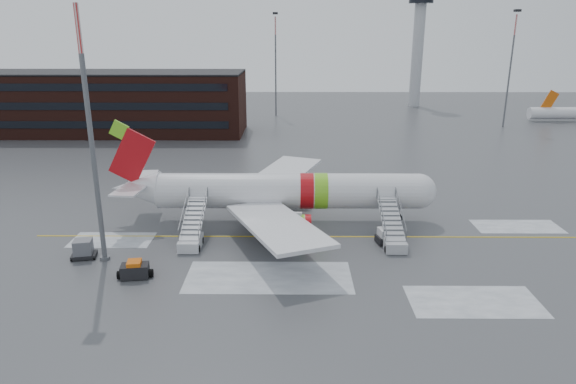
{
  "coord_description": "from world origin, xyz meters",
  "views": [
    {
      "loc": [
        -4.08,
        -49.27,
        19.86
      ],
      "look_at": [
        -4.45,
        1.39,
        4.0
      ],
      "focal_mm": 32.0,
      "sensor_mm": 36.0,
      "label": 1
    }
  ],
  "objects_px": {
    "airliner": "(279,192)",
    "uld_container": "(83,249)",
    "airstair_aft": "(192,235)",
    "light_mast_near": "(90,130)",
    "airstair_fwd": "(393,235)",
    "baggage_tractor": "(135,271)",
    "pushback_tug": "(389,237)"
  },
  "relations": [
    {
      "from": "airstair_fwd",
      "to": "light_mast_near",
      "type": "xyz_separation_m",
      "value": [
        -26.84,
        -3.4,
        10.91
      ]
    },
    {
      "from": "baggage_tractor",
      "to": "pushback_tug",
      "type": "bearing_deg",
      "value": 18.51
    },
    {
      "from": "light_mast_near",
      "to": "airstair_aft",
      "type": "bearing_deg",
      "value": 24.75
    },
    {
      "from": "airliner",
      "to": "light_mast_near",
      "type": "relative_size",
      "value": 1.52
    },
    {
      "from": "airliner",
      "to": "pushback_tug",
      "type": "height_order",
      "value": "airliner"
    },
    {
      "from": "airstair_fwd",
      "to": "uld_container",
      "type": "bearing_deg",
      "value": -173.93
    },
    {
      "from": "airliner",
      "to": "light_mast_near",
      "type": "height_order",
      "value": "light_mast_near"
    },
    {
      "from": "baggage_tractor",
      "to": "light_mast_near",
      "type": "relative_size",
      "value": 0.13
    },
    {
      "from": "airstair_fwd",
      "to": "light_mast_near",
      "type": "distance_m",
      "value": 29.17
    },
    {
      "from": "pushback_tug",
      "to": "airstair_aft",
      "type": "bearing_deg",
      "value": -178.28
    },
    {
      "from": "airliner",
      "to": "airstair_aft",
      "type": "height_order",
      "value": "airliner"
    },
    {
      "from": "pushback_tug",
      "to": "uld_container",
      "type": "xyz_separation_m",
      "value": [
        -28.58,
        -3.65,
        0.14
      ]
    },
    {
      "from": "airliner",
      "to": "light_mast_near",
      "type": "distance_m",
      "value": 20.46
    },
    {
      "from": "pushback_tug",
      "to": "airstair_fwd",
      "type": "bearing_deg",
      "value": -63.85
    },
    {
      "from": "airliner",
      "to": "airstair_fwd",
      "type": "distance_m",
      "value": 13.12
    },
    {
      "from": "airliner",
      "to": "uld_container",
      "type": "height_order",
      "value": "airliner"
    },
    {
      "from": "airstair_aft",
      "to": "baggage_tractor",
      "type": "xyz_separation_m",
      "value": [
        -3.52,
        -7.03,
        -0.41
      ]
    },
    {
      "from": "airstair_aft",
      "to": "light_mast_near",
      "type": "relative_size",
      "value": 0.33
    },
    {
      "from": "airliner",
      "to": "airstair_fwd",
      "type": "height_order",
      "value": "airliner"
    },
    {
      "from": "baggage_tractor",
      "to": "light_mast_near",
      "type": "bearing_deg",
      "value": 136.65
    },
    {
      "from": "airstair_fwd",
      "to": "baggage_tractor",
      "type": "bearing_deg",
      "value": -163.0
    },
    {
      "from": "airliner",
      "to": "uld_container",
      "type": "relative_size",
      "value": 14.52
    },
    {
      "from": "airstair_fwd",
      "to": "airliner",
      "type": "bearing_deg",
      "value": 149.57
    },
    {
      "from": "airliner",
      "to": "airstair_aft",
      "type": "relative_size",
      "value": 4.55
    },
    {
      "from": "light_mast_near",
      "to": "baggage_tractor",
      "type": "bearing_deg",
      "value": -43.35
    },
    {
      "from": "uld_container",
      "to": "baggage_tractor",
      "type": "xyz_separation_m",
      "value": [
        5.87,
        -3.96,
        -0.17
      ]
    },
    {
      "from": "airstair_fwd",
      "to": "airstair_aft",
      "type": "height_order",
      "value": "same"
    },
    {
      "from": "airstair_aft",
      "to": "light_mast_near",
      "type": "xyz_separation_m",
      "value": [
        -7.37,
        -3.4,
        10.91
      ]
    },
    {
      "from": "airstair_aft",
      "to": "pushback_tug",
      "type": "xyz_separation_m",
      "value": [
        19.19,
        0.57,
        -0.38
      ]
    },
    {
      "from": "airstair_fwd",
      "to": "airstair_aft",
      "type": "bearing_deg",
      "value": 180.0
    },
    {
      "from": "airstair_aft",
      "to": "light_mast_near",
      "type": "distance_m",
      "value": 13.59
    },
    {
      "from": "airstair_fwd",
      "to": "pushback_tug",
      "type": "xyz_separation_m",
      "value": [
        -0.28,
        0.57,
        -0.38
      ]
    }
  ]
}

